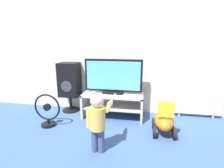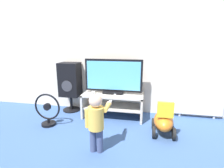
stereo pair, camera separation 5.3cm
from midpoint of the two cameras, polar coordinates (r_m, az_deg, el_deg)
The scene contains 12 objects.
ground_plane at distance 3.05m, azimuth -1.02°, elevation -12.30°, with size 16.00×16.00×0.00m, color #38568C.
wall_back at distance 3.32m, azimuth 0.87°, elevation 13.01°, with size 10.00×0.06×2.60m.
tv_stand at distance 3.17m, azimuth -0.17°, elevation -5.67°, with size 1.07×0.50×0.43m.
television at distance 3.07m, azimuth -0.09°, elevation 2.35°, with size 1.02×0.20×0.61m.
game_console at distance 3.08m, azimuth -6.89°, elevation -3.07°, with size 0.05×0.17×0.04m.
remote_primary at distance 2.99m, azimuth 4.14°, elevation -3.74°, with size 0.06×0.13×0.03m.
remote_secondary at distance 3.02m, azimuth 0.49°, elevation -3.53°, with size 0.06×0.13×0.03m.
child at distance 2.14m, azimuth -5.38°, elevation -11.11°, with size 0.28×0.43×0.75m.
speaker_tower at distance 3.46m, azimuth -14.14°, elevation 1.02°, with size 0.38×0.34×0.95m.
floor_fan at distance 3.03m, azimuth -20.80°, elevation -8.46°, with size 0.44×0.23×0.54m.
ride_on_toy at distance 2.72m, azimuth 16.03°, elevation -11.45°, with size 0.31×0.50×0.54m.
radiator at distance 3.48m, azimuth 25.73°, elevation -4.01°, with size 0.83×0.08×0.67m.
Camera 1 is at (0.51, -2.70, 1.33)m, focal length 28.00 mm.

